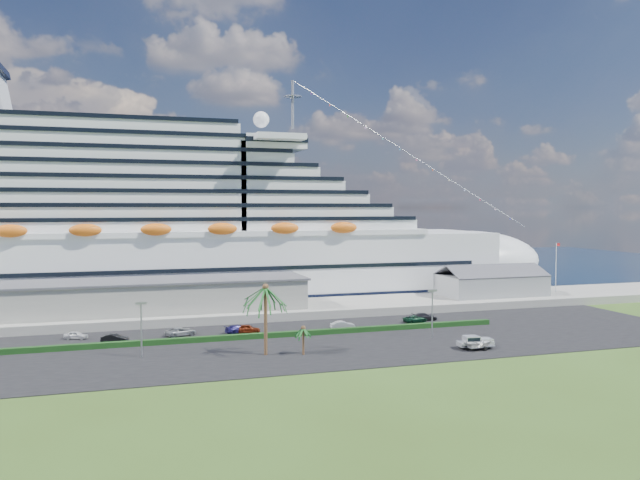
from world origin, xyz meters
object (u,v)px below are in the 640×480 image
object	(u,v)px
boat_trailer	(480,343)
parked_car_3	(238,329)
cruise_ship	(164,232)
pickup_truck	(475,341)

from	to	relation	value
boat_trailer	parked_car_3	bearing A→B (deg)	144.45
cruise_ship	boat_trailer	world-z (taller)	cruise_ship
cruise_ship	parked_car_3	distance (m)	46.34
parked_car_3	boat_trailer	distance (m)	41.81
cruise_ship	parked_car_3	xyz separation A→B (m)	(10.39, -42.28, -15.86)
parked_car_3	boat_trailer	world-z (taller)	boat_trailer
pickup_truck	boat_trailer	xyz separation A→B (m)	(0.32, -1.07, -0.00)
cruise_ship	boat_trailer	distance (m)	81.52
parked_car_3	pickup_truck	xyz separation A→B (m)	(33.70, -23.24, 0.40)
parked_car_3	pickup_truck	distance (m)	40.94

